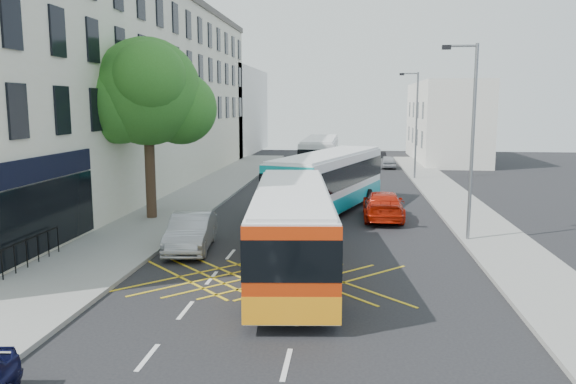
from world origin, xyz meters
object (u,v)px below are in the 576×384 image
(bus_far, at_px, (320,156))
(distant_car_silver, at_px, (387,162))
(lamp_near, at_px, (470,132))
(red_hatchback, at_px, (383,205))
(bus_near, at_px, (292,230))
(distant_car_dark, at_px, (378,157))
(bus_mid, at_px, (329,181))
(parked_car_silver, at_px, (191,232))
(distant_car_grey, at_px, (339,157))
(lamp_far, at_px, (415,120))
(street_tree, at_px, (147,93))

(bus_far, height_order, distant_car_silver, bus_far)
(lamp_near, distance_m, red_hatchback, 6.76)
(bus_far, height_order, red_hatchback, bus_far)
(bus_near, height_order, distant_car_dark, bus_near)
(bus_mid, xyz_separation_m, parked_car_silver, (-5.14, -8.55, -0.96))
(lamp_near, relative_size, distant_car_dark, 2.06)
(distant_car_silver, bearing_deg, parked_car_silver, 69.64)
(bus_near, xyz_separation_m, distant_car_grey, (0.85, 37.68, -0.97))
(lamp_far, xyz_separation_m, distant_car_grey, (-5.92, 12.31, -4.01))
(distant_car_silver, bearing_deg, bus_far, 46.71)
(distant_car_grey, bearing_deg, red_hatchback, -89.98)
(bus_near, height_order, distant_car_silver, bus_near)
(distant_car_grey, bearing_deg, distant_car_silver, -48.97)
(lamp_far, height_order, bus_near, lamp_far)
(lamp_near, relative_size, bus_near, 0.74)
(parked_car_silver, bearing_deg, distant_car_grey, 75.05)
(street_tree, height_order, distant_car_silver, street_tree)
(bus_near, relative_size, parked_car_silver, 2.47)
(street_tree, xyz_separation_m, parked_car_silver, (3.61, -5.44, -5.57))
(bus_near, xyz_separation_m, bus_mid, (0.81, 11.44, 0.11))
(distant_car_grey, relative_size, distant_car_dark, 1.12)
(bus_far, xyz_separation_m, red_hatchback, (4.09, -16.78, -0.93))
(lamp_near, bearing_deg, red_hatchback, 125.02)
(lamp_near, distance_m, distant_car_dark, 31.96)
(lamp_far, xyz_separation_m, bus_far, (-7.25, 1.29, -2.98))
(distant_car_silver, bearing_deg, bus_mid, 75.59)
(bus_near, bearing_deg, lamp_far, 69.19)
(lamp_far, bearing_deg, distant_car_silver, 100.18)
(street_tree, relative_size, distant_car_silver, 2.55)
(bus_near, bearing_deg, distant_car_grey, 82.84)
(distant_car_grey, bearing_deg, distant_car_dark, -15.88)
(bus_near, height_order, parked_car_silver, bus_near)
(bus_mid, bearing_deg, lamp_near, -27.86)
(bus_mid, distance_m, parked_car_silver, 10.02)
(bus_near, height_order, red_hatchback, bus_near)
(street_tree, relative_size, red_hatchback, 1.80)
(street_tree, xyz_separation_m, bus_near, (7.94, -8.34, -4.72))
(bus_near, relative_size, red_hatchback, 2.22)
(street_tree, bearing_deg, parked_car_silver, -56.45)
(bus_mid, height_order, bus_far, bus_mid)
(red_hatchback, xyz_separation_m, distant_car_silver, (1.71, 23.58, -0.12))
(bus_far, relative_size, red_hatchback, 2.27)
(bus_far, bearing_deg, distant_car_dark, 64.27)
(lamp_near, xyz_separation_m, lamp_far, (0.00, 20.00, 0.00))
(lamp_far, relative_size, red_hatchback, 1.63)
(street_tree, height_order, parked_car_silver, street_tree)
(red_hatchback, bearing_deg, lamp_far, -100.91)
(lamp_near, relative_size, lamp_far, 1.00)
(bus_mid, relative_size, red_hatchback, 2.38)
(distant_car_silver, distance_m, distant_car_dark, 3.61)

